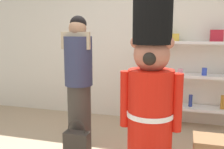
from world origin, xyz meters
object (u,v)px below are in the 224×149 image
object	(u,v)px
teddy_bear_guard	(151,94)
shopping_bag	(77,145)
person_shopper	(79,83)
merchandise_shelf	(192,72)

from	to	relation	value
teddy_bear_guard	shopping_bag	distance (m)	1.06
teddy_bear_guard	person_shopper	bearing A→B (deg)	166.26
merchandise_shelf	shopping_bag	distance (m)	2.05
merchandise_shelf	teddy_bear_guard	xyz separation A→B (m)	(-0.44, -1.44, -0.02)
teddy_bear_guard	shopping_bag	world-z (taller)	teddy_bear_guard
shopping_bag	person_shopper	bearing A→B (deg)	104.90
merchandise_shelf	shopping_bag	size ratio (longest dim) A/B	3.48
teddy_bear_guard	person_shopper	size ratio (longest dim) A/B	1.09
person_shopper	shopping_bag	xyz separation A→B (m)	(0.07, -0.25, -0.68)
teddy_bear_guard	person_shopper	xyz separation A→B (m)	(-0.89, 0.22, 0.02)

